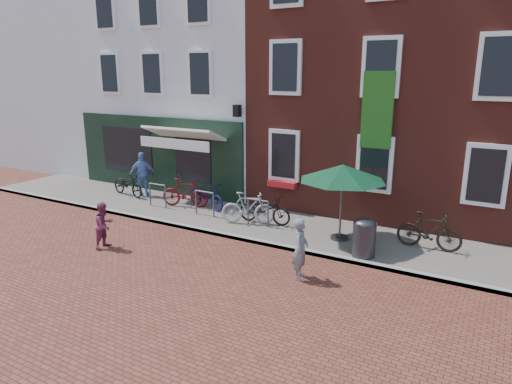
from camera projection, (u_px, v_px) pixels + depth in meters
The scene contains 16 objects.
ground at pixel (223, 237), 13.32m from camera, with size 80.00×80.00×0.00m, color brown.
sidewalk at pixel (277, 226), 14.09m from camera, with size 24.00×3.00×0.10m, color slate.
building_stucco at pixel (214, 75), 20.43m from camera, with size 8.00×8.00×9.00m, color silver.
building_brick_mid at pixel (370, 62), 16.97m from camera, with size 6.00×8.00×10.00m, color maroon.
filler_left at pixel (97, 75), 24.01m from camera, with size 7.00×8.00×9.00m, color silver.
litter_bin at pixel (364, 236), 11.59m from camera, with size 0.58×0.58×1.07m.
parasol at pixel (343, 170), 12.41m from camera, with size 2.40×2.40×2.24m.
woman at pixel (301, 249), 10.51m from camera, with size 0.53×0.35×1.47m, color slate.
boy at pixel (104, 225), 12.41m from camera, with size 0.62×0.49×1.28m, color #84324E.
cafe_person at pixel (143, 174), 17.22m from camera, with size 0.98×0.41×1.66m, color #6689C8.
bicycle_0 at pixel (128, 184), 17.29m from camera, with size 0.60×1.72×0.90m, color black.
bicycle_1 at pixel (185, 193), 15.87m from camera, with size 0.47×1.67×1.00m, color #620A13.
bicycle_2 at pixel (206, 195), 15.70m from camera, with size 0.60×1.72×0.90m, color #130F4C.
bicycle_3 at pixel (248, 208), 14.11m from camera, with size 0.47×1.67×1.00m, color #A4A3A6.
bicycle_4 at pixel (265, 209), 14.14m from camera, with size 0.60×1.72×0.90m, color black.
bicycle_5 at pixel (429, 231), 12.08m from camera, with size 0.47×1.67×1.00m, color black.
Camera 1 is at (7.02, -10.43, 4.70)m, focal length 32.07 mm.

